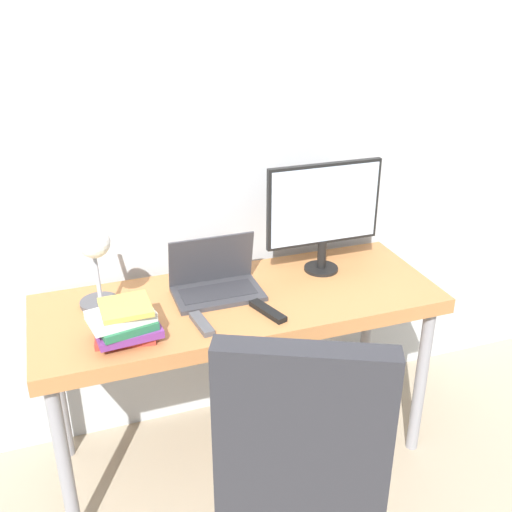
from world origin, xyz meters
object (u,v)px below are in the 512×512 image
at_px(laptop, 216,282).
at_px(book_stack, 125,323).
at_px(desk_lamp, 95,257).
at_px(monitor, 324,209).
at_px(office_chair, 300,482).

height_order(laptop, book_stack, laptop).
bearing_deg(desk_lamp, laptop, 6.71).
bearing_deg(book_stack, desk_lamp, 110.10).
xyz_separation_m(laptop, book_stack, (-0.38, -0.21, 0.02)).
xyz_separation_m(monitor, office_chair, (-0.48, -0.92, -0.41)).
bearing_deg(office_chair, laptop, 89.16).
height_order(monitor, book_stack, monitor).
distance_m(laptop, book_stack, 0.43).
distance_m(office_chair, book_stack, 0.78).
xyz_separation_m(desk_lamp, book_stack, (0.06, -0.16, -0.18)).
height_order(office_chair, book_stack, office_chair).
bearing_deg(monitor, laptop, -174.15).
height_order(laptop, monitor, monitor).
relative_size(laptop, desk_lamp, 0.91).
relative_size(laptop, monitor, 0.70).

